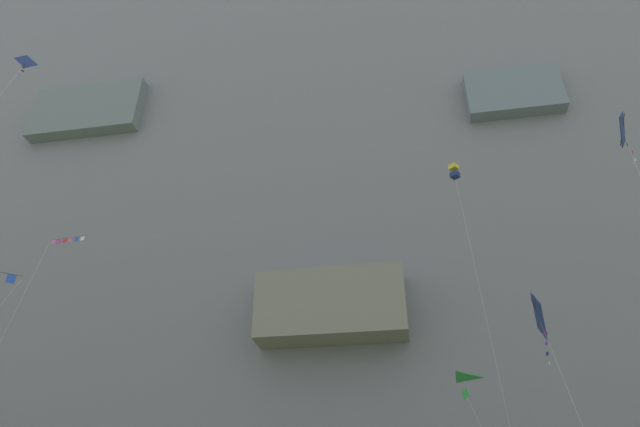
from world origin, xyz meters
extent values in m
cube|color=gray|center=(0.00, 57.41, 38.72)|extent=(180.00, 26.29, 77.45)
cube|color=slate|center=(-30.04, 44.61, 48.00)|extent=(13.99, 4.02, 7.39)
cube|color=gray|center=(0.00, 43.35, 20.24)|extent=(12.92, 4.71, 6.02)
cube|color=slate|center=(19.53, 43.96, 43.18)|extent=(9.67, 2.49, 5.85)
cube|color=navy|center=(16.96, 20.44, 19.09)|extent=(1.01, 2.19, 2.30)
cylinder|color=black|center=(16.96, 20.44, 19.09)|extent=(0.70, 0.12, 1.84)
cube|color=#38B2D1|center=(16.92, 20.44, 18.21)|extent=(0.12, 0.27, 0.14)
cube|color=pink|center=(16.99, 20.44, 17.72)|extent=(0.10, 0.28, 0.14)
cube|color=white|center=(16.97, 20.44, 17.23)|extent=(0.06, 0.28, 0.14)
cube|color=blue|center=(-19.60, 28.39, 17.83)|extent=(0.45, 0.35, 0.59)
cube|color=navy|center=(12.76, 25.76, 12.23)|extent=(0.42, 2.39, 2.37)
cylinder|color=black|center=(12.76, 25.76, 12.23)|extent=(0.43, 0.06, 1.93)
cube|color=purple|center=(12.82, 25.76, 11.34)|extent=(0.08, 0.28, 0.14)
cube|color=purple|center=(12.82, 25.76, 10.85)|extent=(0.07, 0.28, 0.14)
cube|color=navy|center=(12.76, 25.76, 10.36)|extent=(0.07, 0.28, 0.14)
cube|color=white|center=(12.75, 25.76, 9.86)|extent=(0.08, 0.28, 0.14)
cylinder|color=black|center=(-21.71, 35.60, 25.09)|extent=(3.40, 0.23, 0.02)
cube|color=pink|center=(-23.13, 35.69, 24.87)|extent=(0.37, 0.07, 0.41)
cube|color=#CC3399|center=(-22.56, 35.66, 24.87)|extent=(0.37, 0.06, 0.41)
cube|color=red|center=(-22.00, 35.62, 24.87)|extent=(0.37, 0.08, 0.41)
cube|color=pink|center=(-21.43, 35.59, 24.87)|extent=(0.37, 0.08, 0.41)
cube|color=blue|center=(-20.86, 35.55, 24.87)|extent=(0.37, 0.08, 0.41)
cube|color=white|center=(-20.29, 35.52, 24.87)|extent=(0.37, 0.08, 0.41)
cube|color=yellow|center=(11.20, 35.64, 28.67)|extent=(0.86, 0.86, 0.42)
cube|color=navy|center=(11.20, 35.64, 27.89)|extent=(0.86, 0.86, 0.42)
cylinder|color=black|center=(11.47, 35.64, 28.28)|extent=(0.02, 0.02, 1.14)
cylinder|color=black|center=(10.92, 35.64, 28.28)|extent=(0.02, 0.02, 1.14)
cylinder|color=silver|center=(11.56, 34.05, 13.90)|extent=(0.74, 3.19, 27.56)
pyramid|color=green|center=(8.97, 33.09, 10.33)|extent=(2.17, 2.16, 0.33)
cube|color=green|center=(9.39, 32.65, 10.19)|extent=(0.41, 0.42, 0.58)
cube|color=navy|center=(-14.79, 18.64, 27.26)|extent=(1.25, 0.61, 1.33)
cylinder|color=black|center=(-14.79, 18.64, 27.26)|extent=(0.28, 0.31, 1.07)
cube|color=red|center=(-14.81, 18.64, 26.75)|extent=(0.10, 0.15, 0.08)
cube|color=black|center=(-14.75, 18.64, 26.47)|extent=(0.12, 0.13, 0.08)
cube|color=pink|center=(-14.79, 18.64, 26.19)|extent=(0.14, 0.11, 0.08)
cube|color=#38B2D1|center=(-14.82, 18.64, 25.90)|extent=(0.14, 0.10, 0.08)
camera|label=1|loc=(6.25, -0.79, 2.70)|focal=30.22mm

